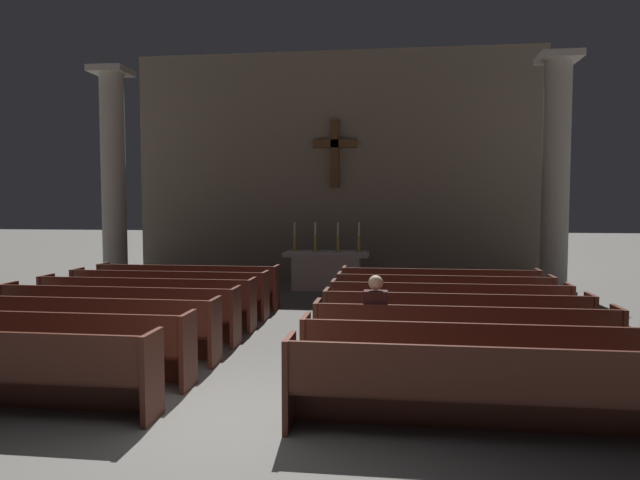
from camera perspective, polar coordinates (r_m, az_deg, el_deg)
The scene contains 23 objects.
ground_plane at distance 6.41m, azimuth -9.72°, elevation -17.34°, with size 80.00×80.00×0.00m, color #66635E.
pew_left_row_2 at distance 8.29m, azimuth -25.88°, elevation -9.33°, with size 3.99×0.50×0.95m.
pew_left_row_3 at distance 9.18m, azimuth -22.19°, elevation -7.99°, with size 3.99×0.50×0.95m.
pew_left_row_4 at distance 10.10m, azimuth -19.18°, elevation -6.86°, with size 3.99×0.50×0.95m.
pew_left_row_5 at distance 11.05m, azimuth -16.70°, elevation -5.91°, with size 3.99×0.50×0.95m.
pew_left_row_6 at distance 12.02m, azimuth -14.61°, elevation -5.11°, with size 3.99×0.50×0.95m.
pew_left_row_7 at distance 13.01m, azimuth -12.85°, elevation -4.42°, with size 3.99×0.50×0.95m.
pew_right_row_1 at distance 6.02m, azimuth 16.21°, elevation -14.00°, with size 3.99×0.50×0.95m.
pew_right_row_2 at distance 7.04m, azimuth 14.86°, elevation -11.38°, with size 3.99×0.50×0.95m.
pew_right_row_3 at distance 8.07m, azimuth 13.86°, elevation -9.42°, with size 3.99×0.50×0.95m.
pew_right_row_4 at distance 9.10m, azimuth 13.10°, elevation -7.90°, with size 3.99×0.50×0.95m.
pew_right_row_5 at distance 10.15m, azimuth 12.49°, elevation -6.70°, with size 3.99×0.50×0.95m.
pew_right_row_6 at distance 11.20m, azimuth 12.01°, elevation -5.72°, with size 3.99×0.50×0.95m.
pew_right_row_7 at distance 12.25m, azimuth 11.60°, elevation -4.90°, with size 3.99×0.50×0.95m.
column_left_second at distance 16.26m, azimuth -19.61°, elevation 5.32°, with size 0.94×0.94×5.79m.
column_right_second at distance 14.99m, azimuth 22.14°, elevation 5.41°, with size 0.94×0.94×5.79m.
altar at distance 15.29m, azimuth 0.64°, elevation -2.91°, with size 2.20×0.90×1.01m.
candlestick_outer_left at distance 15.35m, azimuth -2.51°, elevation -0.16°, with size 0.16×0.16×0.77m.
candlestick_inner_left at distance 15.26m, azimuth -0.47°, elevation -0.18°, with size 0.16×0.16×0.77m.
candlestick_inner_right at distance 15.19m, azimuth 1.77°, elevation -0.20°, with size 0.16×0.16×0.77m.
candlestick_outer_right at distance 15.15m, azimuth 3.84°, elevation -0.21°, with size 0.16×0.16×0.77m.
apse_with_cross at distance 17.55m, azimuth 1.55°, elevation 7.29°, with size 12.16×0.49×6.78m.
lone_worshipper at distance 8.01m, azimuth 5.49°, elevation -7.85°, with size 0.32×0.43×1.32m.
Camera 1 is at (1.78, -5.71, 2.30)m, focal length 32.58 mm.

